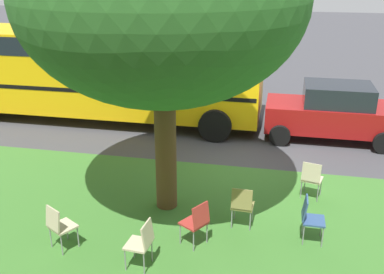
{
  "coord_description": "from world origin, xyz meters",
  "views": [
    {
      "loc": [
        -1.01,
        10.5,
        4.87
      ],
      "look_at": [
        0.81,
        1.68,
        1.32
      ],
      "focal_mm": 41.45,
      "sensor_mm": 36.0,
      "label": 1
    }
  ],
  "objects_px": {
    "chair_4": "(197,221)",
    "chair_5": "(242,204)",
    "chair_3": "(59,224)",
    "chair_0": "(312,177)",
    "chair_1": "(142,241)",
    "chair_2": "(310,216)",
    "parked_car": "(332,111)",
    "school_bus": "(99,67)"
  },
  "relations": [
    {
      "from": "chair_4",
      "to": "chair_5",
      "type": "relative_size",
      "value": 1.0
    },
    {
      "from": "chair_3",
      "to": "chair_4",
      "type": "distance_m",
      "value": 2.46
    },
    {
      "from": "chair_0",
      "to": "chair_1",
      "type": "distance_m",
      "value": 4.19
    },
    {
      "from": "chair_2",
      "to": "chair_3",
      "type": "height_order",
      "value": "same"
    },
    {
      "from": "chair_4",
      "to": "chair_0",
      "type": "bearing_deg",
      "value": -133.66
    },
    {
      "from": "chair_0",
      "to": "parked_car",
      "type": "height_order",
      "value": "parked_car"
    },
    {
      "from": "school_bus",
      "to": "chair_3",
      "type": "bearing_deg",
      "value": 106.47
    },
    {
      "from": "chair_5",
      "to": "chair_4",
      "type": "bearing_deg",
      "value": 45.53
    },
    {
      "from": "chair_2",
      "to": "chair_5",
      "type": "xyz_separation_m",
      "value": [
        1.27,
        -0.2,
        0.0
      ]
    },
    {
      "from": "chair_3",
      "to": "school_bus",
      "type": "distance_m",
      "value": 7.43
    },
    {
      "from": "chair_0",
      "to": "parked_car",
      "type": "xyz_separation_m",
      "value": [
        -0.71,
        -3.83,
        0.32
      ]
    },
    {
      "from": "chair_1",
      "to": "school_bus",
      "type": "bearing_deg",
      "value": -62.94
    },
    {
      "from": "chair_2",
      "to": "chair_5",
      "type": "height_order",
      "value": "same"
    },
    {
      "from": "parked_car",
      "to": "school_bus",
      "type": "xyz_separation_m",
      "value": [
        7.29,
        -0.35,
        0.92
      ]
    },
    {
      "from": "parked_car",
      "to": "chair_4",
      "type": "bearing_deg",
      "value": 64.96
    },
    {
      "from": "chair_2",
      "to": "chair_3",
      "type": "bearing_deg",
      "value": 15.07
    },
    {
      "from": "chair_3",
      "to": "school_bus",
      "type": "bearing_deg",
      "value": -73.53
    },
    {
      "from": "parked_car",
      "to": "chair_0",
      "type": "bearing_deg",
      "value": 79.56
    },
    {
      "from": "chair_1",
      "to": "school_bus",
      "type": "height_order",
      "value": "school_bus"
    },
    {
      "from": "chair_2",
      "to": "chair_4",
      "type": "bearing_deg",
      "value": 15.75
    },
    {
      "from": "chair_2",
      "to": "parked_car",
      "type": "relative_size",
      "value": 0.24
    },
    {
      "from": "school_bus",
      "to": "chair_4",
      "type": "bearing_deg",
      "value": 124.83
    },
    {
      "from": "chair_0",
      "to": "chair_3",
      "type": "relative_size",
      "value": 1.0
    },
    {
      "from": "chair_1",
      "to": "parked_car",
      "type": "xyz_separation_m",
      "value": [
        -3.61,
        -6.86,
        0.32
      ]
    },
    {
      "from": "chair_4",
      "to": "chair_3",
      "type": "bearing_deg",
      "value": 14.48
    },
    {
      "from": "chair_0",
      "to": "chair_2",
      "type": "distance_m",
      "value": 1.66
    },
    {
      "from": "chair_4",
      "to": "chair_5",
      "type": "xyz_separation_m",
      "value": [
        -0.75,
        -0.77,
        0.0
      ]
    },
    {
      "from": "chair_0",
      "to": "school_bus",
      "type": "relative_size",
      "value": 0.08
    },
    {
      "from": "chair_1",
      "to": "chair_3",
      "type": "relative_size",
      "value": 1.0
    },
    {
      "from": "chair_1",
      "to": "parked_car",
      "type": "height_order",
      "value": "parked_car"
    },
    {
      "from": "chair_2",
      "to": "school_bus",
      "type": "relative_size",
      "value": 0.08
    },
    {
      "from": "chair_0",
      "to": "chair_5",
      "type": "height_order",
      "value": "same"
    },
    {
      "from": "chair_3",
      "to": "parked_car",
      "type": "xyz_separation_m",
      "value": [
        -5.21,
        -6.67,
        0.32
      ]
    },
    {
      "from": "chair_5",
      "to": "parked_car",
      "type": "height_order",
      "value": "parked_car"
    },
    {
      "from": "chair_4",
      "to": "chair_5",
      "type": "height_order",
      "value": "same"
    },
    {
      "from": "chair_3",
      "to": "chair_5",
      "type": "relative_size",
      "value": 1.0
    },
    {
      "from": "chair_2",
      "to": "chair_4",
      "type": "relative_size",
      "value": 1.0
    },
    {
      "from": "chair_4",
      "to": "school_bus",
      "type": "relative_size",
      "value": 0.08
    },
    {
      "from": "chair_0",
      "to": "chair_1",
      "type": "height_order",
      "value": "same"
    },
    {
      "from": "chair_3",
      "to": "chair_4",
      "type": "bearing_deg",
      "value": -165.52
    },
    {
      "from": "chair_2",
      "to": "chair_5",
      "type": "distance_m",
      "value": 1.28
    },
    {
      "from": "chair_4",
      "to": "parked_car",
      "type": "height_order",
      "value": "parked_car"
    }
  ]
}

